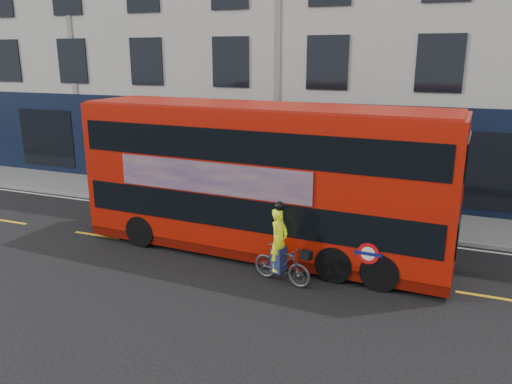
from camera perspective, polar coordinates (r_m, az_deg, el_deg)
The scene contains 8 objects.
ground at distance 14.12m, azimuth -8.64°, elevation -8.98°, with size 120.00×120.00×0.00m, color black.
pavement at distance 19.61m, azimuth 0.84°, elevation -1.56°, with size 60.00×3.00×0.12m, color slate.
kerb at distance 18.28m, azimuth -0.82°, elevation -2.83°, with size 60.00×0.12×0.13m, color gray.
building_terrace at distance 24.95m, azimuth 6.46°, elevation 19.26°, with size 50.00×10.07×15.00m.
road_edge_line at distance 18.04m, azimuth -1.18°, elevation -3.29°, with size 58.00×0.10×0.01m, color silver.
lane_dashes at distance 15.32m, azimuth -5.83°, elevation -6.86°, with size 58.00×0.12×0.01m, color gold, non-canonical shape.
bus at distance 14.60m, azimuth 0.77°, elevation 1.48°, with size 11.11×3.04×4.44m.
cyclist at distance 13.09m, azimuth 2.87°, elevation -7.32°, with size 1.77×0.88×2.21m.
Camera 1 is at (6.61, -11.05, 5.80)m, focal length 35.00 mm.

